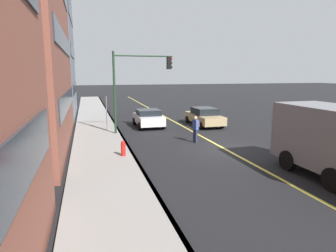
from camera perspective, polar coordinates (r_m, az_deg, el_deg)
ground at (r=17.33m, az=10.84°, el=-4.32°), size 200.00×200.00×0.00m
sidewalk_slab at (r=15.57m, az=-12.69°, el=-5.77°), size 80.00×3.23×0.15m
curb_edge at (r=15.72m, az=-7.08°, el=-5.45°), size 80.00×0.16×0.15m
lane_stripe_center at (r=17.33m, az=10.84°, el=-4.30°), size 80.00×0.16×0.01m
car_white at (r=23.79m, az=-3.89°, el=1.63°), size 3.93×2.12×1.44m
car_tan at (r=24.60m, az=7.11°, el=1.89°), size 4.78×2.04×1.50m
pedestrian_with_backpack at (r=18.32m, az=5.44°, el=-0.25°), size 0.45×0.45×1.69m
traffic_light_mast at (r=20.70m, az=-6.08°, el=9.36°), size 0.28×4.27×5.82m
street_sign_post at (r=21.98m, az=-12.00°, el=2.88°), size 0.60×0.08×2.65m
fire_hydrant at (r=15.08m, az=-8.79°, el=-4.63°), size 0.24×0.24×0.94m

